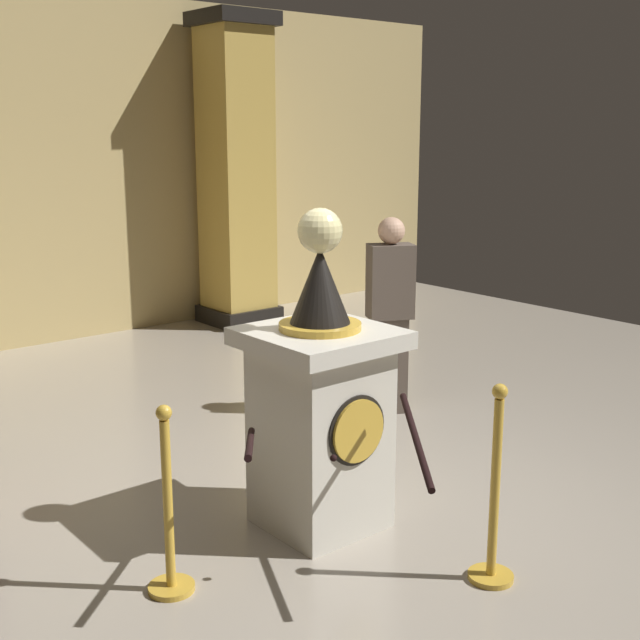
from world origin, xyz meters
The scene contains 8 objects.
ground_plane centered at (0.00, 0.00, 0.00)m, with size 12.12×12.12×0.00m, color #9E9384.
back_wall centered at (0.00, 5.15, 1.86)m, with size 12.12×0.16×3.73m, color tan.
pedestal_clock centered at (-0.15, -0.12, 0.74)m, with size 0.79×0.79×1.88m.
stanchion_near centered at (-1.22, -0.21, 0.35)m, with size 0.24×0.24×1.00m.
stanchion_far centered at (0.13, -1.18, 0.38)m, with size 0.24×0.24×1.07m.
velvet_rope centered at (-0.54, -0.69, 0.79)m, with size 1.19×1.19×0.22m.
column_right centered at (2.47, 4.58, 1.78)m, with size 0.81×0.81×3.58m.
bystander_guest centered at (1.57, 1.07, 0.86)m, with size 0.42×0.36×1.62m.
Camera 1 is at (-3.08, -3.65, 2.31)m, focal length 46.79 mm.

